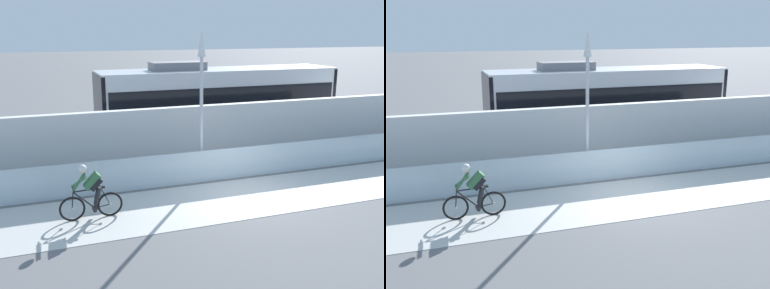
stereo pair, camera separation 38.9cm
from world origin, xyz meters
TOP-DOWN VIEW (x-y plane):
  - ground_plane at (0.00, 0.00)m, footprint 200.00×200.00m
  - bike_path_deck at (0.00, 0.00)m, footprint 32.00×3.20m
  - glass_parapet at (0.00, 1.85)m, footprint 32.00×0.05m
  - concrete_barrier_wall at (0.00, 3.65)m, footprint 32.00×0.36m
  - tram_rail_near at (0.00, 6.13)m, footprint 32.00×0.08m
  - tram_rail_far at (0.00, 7.57)m, footprint 32.00×0.08m
  - tram at (1.84, 6.85)m, footprint 11.06×2.54m
  - cyclist_on_bike at (-4.95, 0.00)m, footprint 1.77×0.58m
  - lamp_post_antenna at (-0.81, 2.15)m, footprint 0.28×0.28m

SIDE VIEW (x-z plane):
  - ground_plane at x=0.00m, z-range 0.00..0.00m
  - tram_rail_near at x=0.00m, z-range 0.00..0.01m
  - tram_rail_far at x=0.00m, z-range 0.00..0.01m
  - bike_path_deck at x=0.00m, z-range 0.00..0.01m
  - glass_parapet at x=0.00m, z-range 0.00..1.12m
  - cyclist_on_bike at x=-4.95m, z-range -0.02..1.59m
  - concrete_barrier_wall at x=0.00m, z-range 0.00..2.39m
  - tram at x=1.84m, z-range -0.01..3.80m
  - lamp_post_antenna at x=-0.81m, z-range 0.69..5.89m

